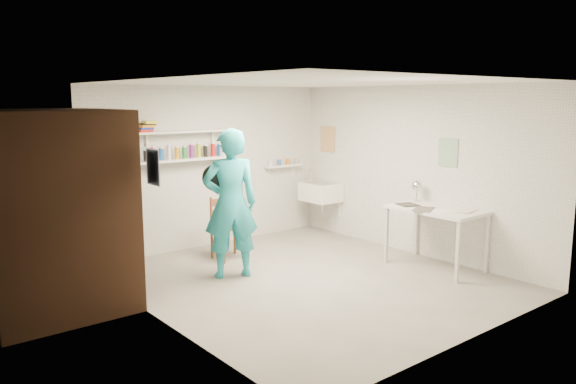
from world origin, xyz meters
TOP-DOWN VIEW (x-y plane):
  - floor at (0.00, 0.00)m, footprint 4.00×4.50m
  - ceiling at (0.00, 0.00)m, footprint 4.00×4.50m
  - wall_back at (0.00, 2.26)m, footprint 4.00×0.02m
  - wall_front at (0.00, -2.26)m, footprint 4.00×0.02m
  - wall_left at (-2.01, 0.00)m, footprint 0.02×4.50m
  - wall_right at (2.01, 0.00)m, footprint 0.02×4.50m
  - doorway_recess at (-1.99, 1.05)m, footprint 0.02×0.90m
  - corridor_box at (-2.70, 1.05)m, footprint 1.40×1.50m
  - door_lintel at (-1.97, 1.05)m, footprint 0.06×1.05m
  - door_jamb_near at (-1.97, 0.55)m, footprint 0.06×0.10m
  - door_jamb_far at (-1.97, 1.55)m, footprint 0.06×0.10m
  - shelf_lower at (-0.50, 2.13)m, footprint 1.50×0.22m
  - shelf_upper at (-0.50, 2.13)m, footprint 1.50×0.22m
  - ledge_shelf at (1.35, 2.17)m, footprint 0.70×0.14m
  - poster_left at (-1.99, 0.05)m, footprint 0.01×0.28m
  - poster_right_a at (1.99, 1.80)m, footprint 0.01×0.34m
  - poster_right_b at (1.99, -0.55)m, footprint 0.01×0.30m
  - belfast_sink at (1.75, 1.70)m, footprint 0.48×0.60m
  - man at (-0.65, 0.73)m, footprint 0.80×0.67m
  - wall_clock at (-0.73, 0.93)m, footprint 0.32×0.16m
  - wooden_chair at (-0.23, 1.42)m, footprint 0.45×0.44m
  - work_table at (1.64, -0.66)m, footprint 0.72×1.20m
  - desk_lamp at (1.84, -0.18)m, footprint 0.15×0.15m
  - spray_cans at (-0.50, 2.13)m, footprint 1.34×0.06m
  - book_stack at (-1.06, 2.13)m, footprint 0.26×0.14m
  - ledge_pots at (1.35, 2.17)m, footprint 0.48×0.07m
  - papers at (1.64, -0.66)m, footprint 0.30×0.22m

SIDE VIEW (x-z plane):
  - floor at x=0.00m, z-range -0.02..0.00m
  - work_table at x=1.64m, z-range 0.00..0.80m
  - wooden_chair at x=-0.23m, z-range 0.00..0.92m
  - belfast_sink at x=1.75m, z-range 0.55..0.85m
  - papers at x=1.64m, z-range 0.80..0.82m
  - man at x=-0.65m, z-range 0.00..1.86m
  - doorway_recess at x=-1.99m, z-range 0.00..2.00m
  - door_jamb_near at x=-1.97m, z-range 0.00..2.00m
  - door_jamb_far at x=-1.97m, z-range 0.00..2.00m
  - desk_lamp at x=1.84m, z-range 0.95..1.10m
  - corridor_box at x=-2.70m, z-range 0.00..2.10m
  - ledge_shelf at x=1.35m, z-range 1.11..1.14m
  - ledge_pots at x=1.35m, z-range 1.14..1.22m
  - wall_back at x=0.00m, z-range 0.00..2.40m
  - wall_front at x=0.00m, z-range 0.00..2.40m
  - wall_left at x=-2.01m, z-range 0.00..2.40m
  - wall_right at x=2.01m, z-range 0.00..2.40m
  - wall_clock at x=-0.73m, z-range 1.07..1.41m
  - shelf_lower at x=-0.50m, z-range 1.34..1.36m
  - spray_cans at x=-0.50m, z-range 1.36..1.53m
  - poster_right_b at x=1.99m, z-range 1.31..1.69m
  - poster_left at x=-1.99m, z-range 1.37..1.73m
  - poster_right_a at x=1.99m, z-range 1.34..1.76m
  - shelf_upper at x=-0.50m, z-range 1.74..1.76m
  - book_stack at x=-1.06m, z-range 1.76..1.91m
  - door_lintel at x=-1.97m, z-range 2.00..2.10m
  - ceiling at x=0.00m, z-range 2.40..2.42m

